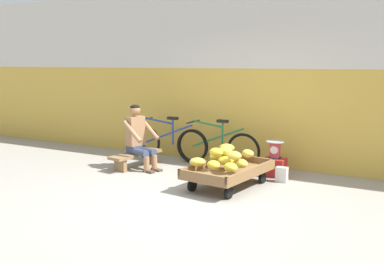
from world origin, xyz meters
TOP-DOWN VIEW (x-y plane):
  - ground_plane at (0.00, 0.00)m, footprint 80.00×80.00m
  - back_wall at (0.00, 2.73)m, footprint 16.00×0.30m
  - banana_cart at (0.25, 1.03)m, footprint 1.02×1.54m
  - banana_pile at (0.21, 1.02)m, footprint 0.90×1.30m
  - low_bench at (-1.75, 1.40)m, footprint 0.46×1.13m
  - vendor_seated at (-1.66, 1.38)m, footprint 0.73×0.58m
  - plastic_crate at (0.64, 2.02)m, footprint 0.36×0.28m
  - weighing_scale at (0.64, 2.02)m, footprint 0.30×0.30m
  - bicycle_near_left at (-1.55, 2.18)m, footprint 1.66×0.48m
  - bicycle_far_left at (-0.54, 2.26)m, footprint 1.66×0.48m
  - shopping_bag at (0.87, 1.71)m, footprint 0.18×0.12m

SIDE VIEW (x-z plane):
  - ground_plane at x=0.00m, z-range 0.00..0.00m
  - shopping_bag at x=0.87m, z-range 0.00..0.24m
  - plastic_crate at x=0.64m, z-range 0.00..0.30m
  - low_bench at x=-1.75m, z-range 0.06..0.33m
  - banana_cart at x=0.25m, z-range 0.06..0.42m
  - bicycle_near_left at x=-1.55m, z-range -0.08..0.78m
  - bicycle_far_left at x=-0.54m, z-range -0.08..0.78m
  - weighing_scale at x=0.64m, z-range 0.31..0.60m
  - banana_pile at x=0.21m, z-range 0.33..0.59m
  - vendor_seated at x=-1.66m, z-range 0.00..1.14m
  - back_wall at x=0.00m, z-range 0.00..3.28m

